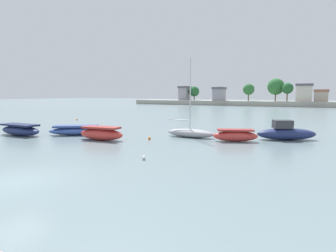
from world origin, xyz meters
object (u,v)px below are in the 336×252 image
(moored_boat_2, at_px, (101,134))
(moored_boat_5, at_px, (286,133))
(moored_boat_1, at_px, (76,130))
(mooring_buoy_2, at_px, (144,158))
(moored_boat_3, at_px, (190,133))
(mooring_buoy_1, at_px, (149,138))
(moored_boat_4, at_px, (235,136))
(mooring_buoy_0, at_px, (77,119))
(moored_boat_0, at_px, (20,130))

(moored_boat_2, bearing_deg, moored_boat_5, 21.59)
(moored_boat_1, relative_size, mooring_buoy_2, 21.04)
(moored_boat_3, relative_size, moored_boat_5, 1.38)
(moored_boat_3, distance_m, mooring_buoy_1, 3.93)
(moored_boat_4, bearing_deg, moored_boat_2, -177.96)
(moored_boat_2, distance_m, moored_boat_4, 11.39)
(moored_boat_4, xyz_separation_m, mooring_buoy_2, (-3.33, -8.91, -0.37))
(moored_boat_2, xyz_separation_m, mooring_buoy_2, (7.05, -4.22, -0.44))
(moored_boat_5, relative_size, mooring_buoy_0, 20.43)
(moored_boat_2, relative_size, moored_boat_5, 0.83)
(moored_boat_4, distance_m, moored_boat_5, 4.62)
(moored_boat_4, relative_size, mooring_buoy_2, 15.87)
(mooring_buoy_0, bearing_deg, moored_boat_1, -43.89)
(moored_boat_5, height_order, mooring_buoy_0, moored_boat_5)
(mooring_buoy_0, bearing_deg, moored_boat_5, -8.47)
(moored_boat_2, bearing_deg, mooring_buoy_1, 23.77)
(moored_boat_5, xyz_separation_m, mooring_buoy_0, (-29.36, 4.37, -0.48))
(moored_boat_2, distance_m, moored_boat_5, 15.93)
(moored_boat_3, xyz_separation_m, moored_boat_5, (7.88, 2.48, 0.18))
(moored_boat_2, bearing_deg, moored_boat_4, 17.95)
(moored_boat_1, xyz_separation_m, moored_boat_2, (4.14, -1.12, 0.12))
(moored_boat_3, height_order, moored_boat_5, moored_boat_3)
(moored_boat_1, xyz_separation_m, mooring_buoy_1, (7.71, 0.95, -0.32))
(mooring_buoy_2, bearing_deg, moored_boat_2, 149.11)
(mooring_buoy_0, xyz_separation_m, mooring_buoy_1, (18.86, -9.77, 0.00))
(moored_boat_0, xyz_separation_m, moored_boat_3, (14.87, 6.55, -0.09))
(moored_boat_0, relative_size, moored_boat_1, 0.99)
(moored_boat_1, height_order, mooring_buoy_1, moored_boat_1)
(moored_boat_2, height_order, moored_boat_4, moored_boat_2)
(moored_boat_5, bearing_deg, mooring_buoy_1, -178.37)
(moored_boat_4, relative_size, mooring_buoy_0, 15.13)
(moored_boat_0, distance_m, mooring_buoy_0, 14.95)
(mooring_buoy_1, bearing_deg, moored_boat_1, -172.95)
(mooring_buoy_0, bearing_deg, moored_boat_4, -15.56)
(moored_boat_1, bearing_deg, moored_boat_2, -48.73)
(moored_boat_5, distance_m, mooring_buoy_1, 11.82)
(moored_boat_2, height_order, mooring_buoy_2, moored_boat_2)
(moored_boat_2, xyz_separation_m, moored_boat_3, (6.18, 4.99, -0.13))
(moored_boat_1, height_order, moored_boat_5, moored_boat_5)
(moored_boat_1, distance_m, moored_boat_4, 14.96)
(moored_boat_0, height_order, moored_boat_4, moored_boat_0)
(mooring_buoy_2, bearing_deg, mooring_buoy_0, 144.29)
(mooring_buoy_1, bearing_deg, moored_boat_2, -149.85)
(moored_boat_0, relative_size, moored_boat_3, 0.71)
(moored_boat_3, distance_m, mooring_buoy_2, 9.25)
(moored_boat_4, bearing_deg, mooring_buoy_2, -132.78)
(moored_boat_1, height_order, moored_boat_3, moored_boat_3)
(moored_boat_2, height_order, mooring_buoy_1, moored_boat_2)
(moored_boat_3, bearing_deg, moored_boat_5, 17.86)
(moored_boat_4, xyz_separation_m, moored_boat_5, (3.69, 2.78, 0.12))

